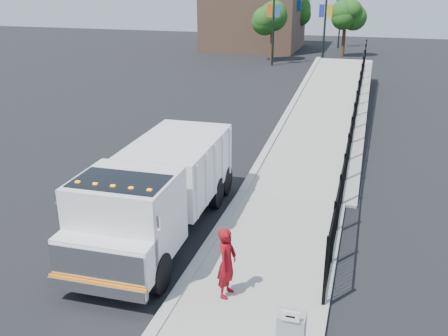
# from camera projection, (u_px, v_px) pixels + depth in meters

# --- Properties ---
(ground) EXTENTS (120.00, 120.00, 0.00)m
(ground) POSITION_uv_depth(u_px,v_px,m) (209.00, 247.00, 14.81)
(ground) COLOR black
(ground) RESTS_ON ground
(sidewalk) EXTENTS (3.55, 12.00, 0.12)m
(sidewalk) POSITION_uv_depth(u_px,v_px,m) (257.00, 295.00, 12.49)
(sidewalk) COLOR #9E998E
(sidewalk) RESTS_ON ground
(curb) EXTENTS (0.30, 12.00, 0.16)m
(curb) POSITION_uv_depth(u_px,v_px,m) (185.00, 282.00, 12.99)
(curb) COLOR #ADAAA3
(curb) RESTS_ON ground
(ramp) EXTENTS (3.95, 24.06, 3.19)m
(ramp) POSITION_uv_depth(u_px,v_px,m) (331.00, 118.00, 28.59)
(ramp) COLOR #9E998E
(ramp) RESTS_ON ground
(iron_fence) EXTENTS (0.10, 28.00, 1.80)m
(iron_fence) POSITION_uv_depth(u_px,v_px,m) (354.00, 122.00, 24.31)
(iron_fence) COLOR black
(iron_fence) RESTS_ON ground
(truck) EXTENTS (2.83, 8.16, 2.77)m
(truck) POSITION_uv_depth(u_px,v_px,m) (157.00, 189.00, 14.98)
(truck) COLOR black
(truck) RESTS_ON ground
(worker) EXTENTS (0.51, 0.71, 1.82)m
(worker) POSITION_uv_depth(u_px,v_px,m) (227.00, 263.00, 12.08)
(worker) COLOR maroon
(worker) RESTS_ON sidewalk
(arrow_sign) EXTENTS (0.35, 0.04, 0.22)m
(arrow_sign) POSITION_uv_depth(u_px,v_px,m) (290.00, 316.00, 9.46)
(arrow_sign) COLOR white
(arrow_sign) RESTS_ON utility_cabinet
(light_pole_0) EXTENTS (3.77, 0.22, 8.00)m
(light_pole_0) POSITION_uv_depth(u_px,v_px,m) (277.00, 16.00, 43.96)
(light_pole_0) COLOR black
(light_pole_0) RESTS_ON ground
(light_pole_1) EXTENTS (3.78, 0.22, 8.00)m
(light_pole_1) POSITION_uv_depth(u_px,v_px,m) (322.00, 16.00, 43.77)
(light_pole_1) COLOR black
(light_pole_1) RESTS_ON ground
(light_pole_2) EXTENTS (3.77, 0.22, 8.00)m
(light_pole_2) POSITION_uv_depth(u_px,v_px,m) (298.00, 10.00, 51.83)
(light_pole_2) COLOR black
(light_pole_2) RESTS_ON ground
(light_pole_3) EXTENTS (3.78, 0.22, 8.00)m
(light_pole_3) POSITION_uv_depth(u_px,v_px,m) (338.00, 8.00, 55.50)
(light_pole_3) COLOR black
(light_pole_3) RESTS_ON ground
(tree_0) EXTENTS (2.77, 2.77, 5.39)m
(tree_0) POSITION_uv_depth(u_px,v_px,m) (273.00, 19.00, 46.10)
(tree_0) COLOR #382314
(tree_0) RESTS_ON ground
(tree_1) EXTENTS (2.35, 2.35, 5.17)m
(tree_1) POSITION_uv_depth(u_px,v_px,m) (345.00, 17.00, 49.32)
(tree_1) COLOR #382314
(tree_1) RESTS_ON ground
(tree_2) EXTENTS (2.93, 2.93, 5.46)m
(tree_2) POSITION_uv_depth(u_px,v_px,m) (298.00, 11.00, 56.56)
(tree_2) COLOR #382314
(tree_2) RESTS_ON ground
(building) EXTENTS (10.00, 10.00, 8.00)m
(building) POSITION_uv_depth(u_px,v_px,m) (255.00, 12.00, 55.19)
(building) COLOR #8C664C
(building) RESTS_ON ground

